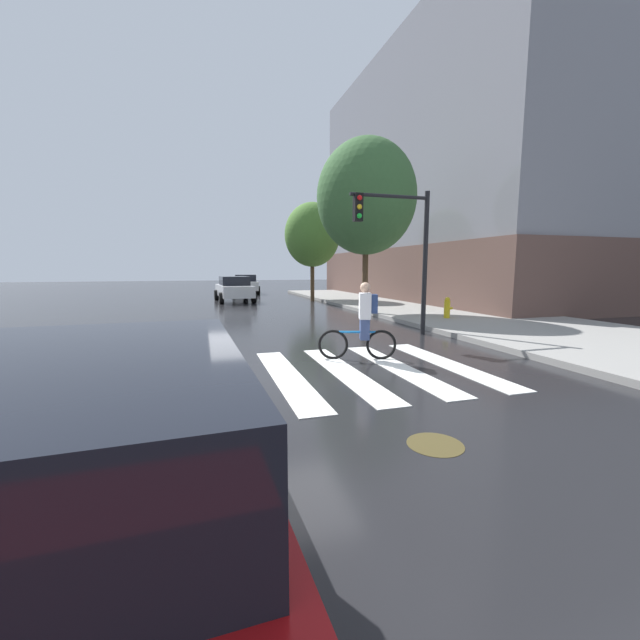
# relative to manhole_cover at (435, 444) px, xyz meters

# --- Properties ---
(ground_plane) EXTENTS (120.00, 120.00, 0.00)m
(ground_plane) POSITION_rel_manhole_cover_xyz_m (-1.13, 3.24, -0.00)
(ground_plane) COLOR black
(sidewalk) EXTENTS (6.50, 50.00, 0.15)m
(sidewalk) POSITION_rel_manhole_cover_xyz_m (7.62, 3.24, 0.07)
(sidewalk) COLOR gray
(sidewalk) RESTS_ON ground
(crosswalk_stripes) EXTENTS (7.37, 4.15, 0.01)m
(crosswalk_stripes) POSITION_rel_manhole_cover_xyz_m (-1.03, 3.24, 0.00)
(crosswalk_stripes) COLOR silver
(crosswalk_stripes) RESTS_ON ground
(manhole_cover) EXTENTS (0.64, 0.64, 0.01)m
(manhole_cover) POSITION_rel_manhole_cover_xyz_m (0.00, 0.00, 0.00)
(manhole_cover) COLOR #473D1E
(manhole_cover) RESTS_ON ground
(sedan_near) EXTENTS (2.29, 4.66, 1.59)m
(sedan_near) POSITION_rel_manhole_cover_xyz_m (-3.14, -1.51, 0.82)
(sedan_near) COLOR maroon
(sedan_near) RESTS_ON ground
(sedan_mid) EXTENTS (2.26, 4.47, 1.51)m
(sedan_mid) POSITION_rel_manhole_cover_xyz_m (-0.62, 20.26, 0.78)
(sedan_mid) COLOR silver
(sedan_mid) RESTS_ON ground
(sedan_far) EXTENTS (2.24, 4.43, 1.50)m
(sedan_far) POSITION_rel_manhole_cover_xyz_m (0.81, 27.50, 0.77)
(sedan_far) COLOR silver
(sedan_far) RESTS_ON ground
(cyclist) EXTENTS (1.64, 0.59, 1.69)m
(cyclist) POSITION_rel_manhole_cover_xyz_m (0.85, 4.09, 0.84)
(cyclist) COLOR black
(cyclist) RESTS_ON ground
(traffic_light_near) EXTENTS (2.47, 0.28, 4.20)m
(traffic_light_near) POSITION_rel_manhole_cover_xyz_m (3.06, 6.60, 2.86)
(traffic_light_near) COLOR black
(traffic_light_near) RESTS_ON ground
(fire_hydrant) EXTENTS (0.33, 0.22, 0.78)m
(fire_hydrant) POSITION_rel_manhole_cover_xyz_m (6.23, 8.77, 0.53)
(fire_hydrant) COLOR gold
(fire_hydrant) RESTS_ON sidewalk
(street_tree_near) EXTENTS (4.05, 4.05, 7.20)m
(street_tree_near) POSITION_rel_manhole_cover_xyz_m (4.09, 11.49, 4.86)
(street_tree_near) COLOR #4C3823
(street_tree_near) RESTS_ON ground
(street_tree_mid) EXTENTS (3.30, 3.30, 5.87)m
(street_tree_mid) POSITION_rel_manhole_cover_xyz_m (3.95, 19.16, 3.96)
(street_tree_mid) COLOR #4C3823
(street_tree_mid) RESTS_ON ground
(corner_building) EXTENTS (17.23, 22.17, 15.29)m
(corner_building) POSITION_rel_manhole_cover_xyz_m (16.99, 18.97, 7.59)
(corner_building) COLOR brown
(corner_building) RESTS_ON ground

